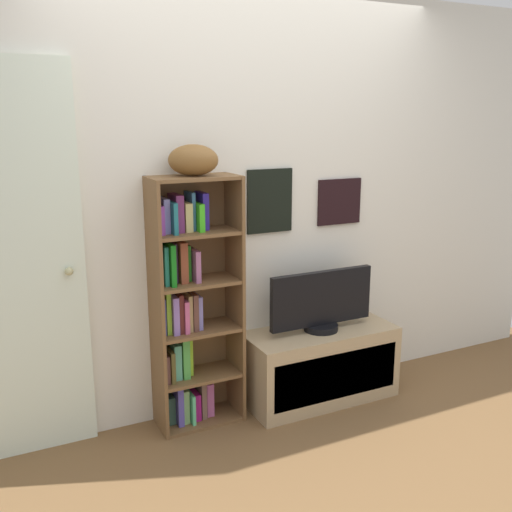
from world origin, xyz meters
TOP-DOWN VIEW (x-y plane):
  - ground at (0.00, 0.00)m, footprint 5.20×5.20m
  - back_wall at (0.00, 1.13)m, footprint 4.80×0.08m
  - bookshelf at (-0.47, 1.00)m, footprint 0.50×0.27m
  - football at (-0.42, 0.97)m, footprint 0.32×0.27m
  - tv_stand at (0.39, 0.89)m, footprint 0.98×0.41m
  - television at (0.39, 0.89)m, footprint 0.72×0.22m
  - door at (-1.39, 1.08)m, footprint 0.75×0.09m

SIDE VIEW (x-z plane):
  - ground at x=0.00m, z-range -0.04..0.00m
  - tv_stand at x=0.39m, z-range 0.00..0.47m
  - television at x=0.39m, z-range 0.47..0.86m
  - bookshelf at x=-0.47m, z-range -0.03..1.46m
  - door at x=-1.39m, z-range 0.00..2.10m
  - back_wall at x=0.00m, z-range 0.00..2.55m
  - football at x=-0.42m, z-range 1.49..1.66m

